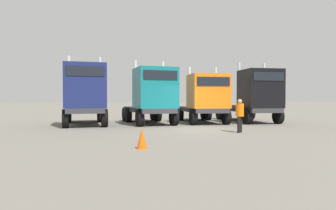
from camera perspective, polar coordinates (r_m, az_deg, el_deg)
ground at (r=17.09m, az=5.28°, el=-4.48°), size 200.00×200.00×0.00m
semi_truck_navy at (r=19.64m, az=-15.17°, el=1.87°), size 2.76×6.30×4.36m
semi_truck_teal at (r=19.90m, az=-2.92°, el=1.78°), size 3.01×6.08×4.21m
semi_truck_orange at (r=21.03m, az=6.81°, el=1.22°), size 2.99×6.50×3.88m
semi_truck_black at (r=22.24m, az=15.84°, el=1.59°), size 2.88×6.55×4.23m
visitor_in_hivis at (r=15.66m, az=13.18°, el=-1.50°), size 0.57×0.57×1.67m
traffic_cone_near at (r=10.45m, az=-4.87°, el=-6.19°), size 0.36×0.36×0.71m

